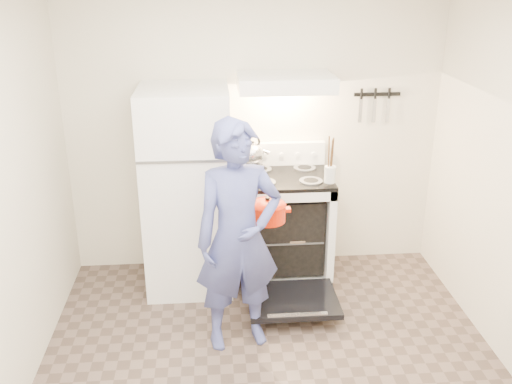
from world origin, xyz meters
TOP-DOWN VIEW (x-y plane):
  - back_wall at (0.00, 1.80)m, footprint 3.20×0.02m
  - refrigerator at (-0.58, 1.45)m, footprint 0.70×0.70m
  - stove_body at (0.23, 1.48)m, footprint 0.76×0.65m
  - cooktop at (0.23, 1.48)m, footprint 0.76×0.65m
  - backsplash at (0.23, 1.76)m, footprint 0.76×0.07m
  - oven_door at (0.23, 0.88)m, footprint 0.70×0.54m
  - oven_rack at (0.23, 1.48)m, footprint 0.60×0.52m
  - range_hood at (0.23, 1.55)m, footprint 0.76×0.50m
  - knife_strip at (1.05, 1.79)m, footprint 0.40×0.02m
  - pizza_stone at (0.31, 1.40)m, footprint 0.37×0.37m
  - tea_kettle at (-0.03, 1.65)m, footprint 0.25×0.21m
  - utensil_jar at (0.55, 1.22)m, footprint 0.09×0.09m
  - person at (-0.21, 0.58)m, footprint 0.68×0.52m
  - dutch_oven at (0.02, 0.81)m, footprint 0.34×0.27m

SIDE VIEW (x-z plane):
  - oven_door at x=0.23m, z-range 0.10..0.15m
  - oven_rack at x=0.23m, z-range 0.43..0.45m
  - pizza_stone at x=0.31m, z-range 0.45..0.46m
  - stove_body at x=0.23m, z-range 0.00..0.92m
  - person at x=-0.21m, z-range 0.00..1.67m
  - refrigerator at x=-0.58m, z-range 0.00..1.70m
  - dutch_oven at x=0.02m, z-range 0.80..1.03m
  - cooktop at x=0.23m, z-range 0.92..0.95m
  - utensil_jar at x=0.55m, z-range 0.98..1.11m
  - backsplash at x=0.23m, z-range 0.95..1.15m
  - tea_kettle at x=-0.03m, z-range 0.95..1.26m
  - back_wall at x=0.00m, z-range 0.00..2.50m
  - knife_strip at x=1.05m, z-range 1.54..1.56m
  - range_hood at x=0.23m, z-range 1.65..1.77m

